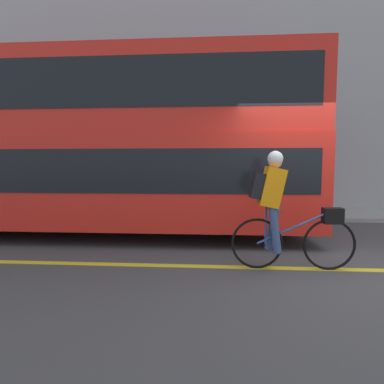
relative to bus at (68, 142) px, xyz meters
The scene contains 7 objects.
ground_plane 5.54m from the bus, 21.64° to the right, with size 80.00×80.00×0.00m, color #424244.
road_center_line 5.60m from the bus, 23.39° to the right, with size 50.00×0.14×0.01m, color yellow.
sidewalk_curb 5.85m from the bus, 29.57° to the left, with size 60.00×2.16×0.11m.
building_facade 6.88m from the bus, 39.46° to the left, with size 60.00×0.30×9.86m.
bus is the anchor object (origin of this frame).
cyclist_on_bike 4.73m from the bus, 27.25° to the right, with size 1.73×0.32×1.67m.
trash_bin 3.32m from the bus, 120.36° to the left, with size 0.50×0.50×1.05m.
Camera 1 is at (-1.68, -4.43, 1.45)m, focal length 28.00 mm.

